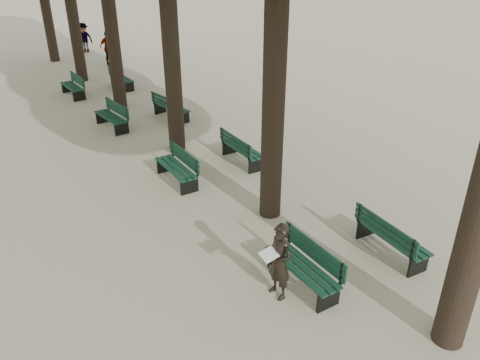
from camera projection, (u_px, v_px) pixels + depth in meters
ground at (303, 306)px, 8.74m from camera, size 120.00×120.00×0.00m
bench_left_0 at (302, 274)px, 9.16m from camera, size 0.64×1.82×0.92m
bench_left_1 at (177, 173)px, 13.09m from camera, size 0.63×1.82×0.92m
bench_left_2 at (112, 121)px, 16.84m from camera, size 0.72×1.84×0.92m
bench_left_3 at (73, 90)px, 20.30m from camera, size 0.61×1.81×0.92m
bench_right_0 at (391, 243)px, 10.07m from camera, size 0.76×1.85×0.92m
bench_right_1 at (243, 154)px, 14.25m from camera, size 0.66×1.83×0.92m
bench_right_2 at (171, 112)px, 17.79m from camera, size 0.79×1.86×0.92m
bench_right_3 at (122, 82)px, 21.49m from camera, size 0.59×1.81×0.92m
man_with_map at (279, 262)px, 8.66m from camera, size 0.60×0.64×1.58m
pedestrian_c at (109, 48)px, 25.11m from camera, size 0.94×1.08×1.83m
pedestrian_b at (84, 38)px, 28.08m from camera, size 0.98×1.05×1.70m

